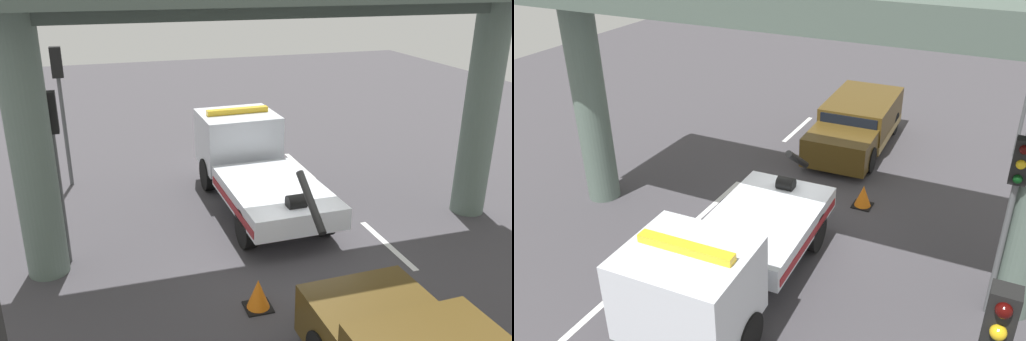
% 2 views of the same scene
% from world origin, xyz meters
% --- Properties ---
extents(ground_plane, '(60.00, 40.00, 0.10)m').
position_xyz_m(ground_plane, '(0.00, 0.00, -0.05)').
color(ground_plane, '#423F44').
extents(lane_stripe_west, '(2.60, 0.16, 0.01)m').
position_xyz_m(lane_stripe_west, '(-6.00, -2.41, 0.00)').
color(lane_stripe_west, silver).
rests_on(lane_stripe_west, ground).
extents(lane_stripe_mid, '(2.60, 0.16, 0.01)m').
position_xyz_m(lane_stripe_mid, '(0.00, -2.41, 0.00)').
color(lane_stripe_mid, silver).
rests_on(lane_stripe_mid, ground).
extents(lane_stripe_east, '(2.60, 0.16, 0.01)m').
position_xyz_m(lane_stripe_east, '(6.00, -2.41, 0.00)').
color(lane_stripe_east, silver).
rests_on(lane_stripe_east, ground).
extents(tow_truck_white, '(7.28, 2.56, 2.46)m').
position_xyz_m(tow_truck_white, '(3.68, 0.02, 1.20)').
color(tow_truck_white, silver).
rests_on(tow_truck_white, ground).
extents(towed_van_green, '(5.25, 2.34, 1.58)m').
position_xyz_m(towed_van_green, '(-5.59, -0.00, 0.78)').
color(towed_van_green, '#4C3814').
rests_on(towed_van_green, ground).
extents(overpass_structure, '(3.60, 13.20, 6.51)m').
position_xyz_m(overpass_structure, '(1.15, 0.00, 5.46)').
color(overpass_structure, '#596B60').
rests_on(overpass_structure, ground).
extents(traffic_light_far, '(0.39, 0.32, 4.05)m').
position_xyz_m(traffic_light_far, '(1.52, 5.18, 2.96)').
color(traffic_light_far, '#515456').
rests_on(traffic_light_far, ground).
extents(traffic_cone_orange, '(0.55, 0.55, 0.65)m').
position_xyz_m(traffic_cone_orange, '(-1.59, 1.48, 0.31)').
color(traffic_cone_orange, orange).
rests_on(traffic_cone_orange, ground).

